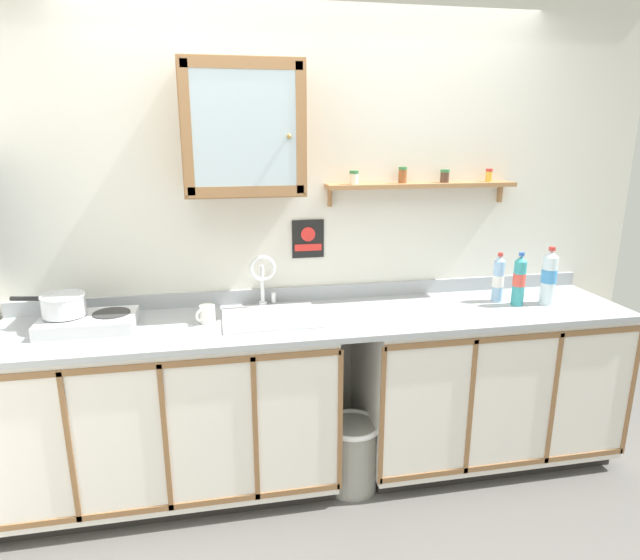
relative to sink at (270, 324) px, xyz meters
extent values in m
plane|color=#565451|center=(0.29, -0.42, -0.90)|extent=(6.33, 6.33, 0.00)
cube|color=silver|center=(0.29, 0.30, 0.44)|extent=(3.93, 0.05, 2.69)
cube|color=black|center=(-0.53, -0.01, -0.86)|extent=(1.62, 0.55, 0.08)
cube|color=silver|center=(-0.53, -0.04, -0.41)|extent=(1.65, 0.61, 0.83)
cube|color=brown|center=(-0.53, -0.35, -0.03)|extent=(1.65, 0.01, 0.03)
cube|color=brown|center=(-0.53, -0.35, -0.77)|extent=(1.65, 0.01, 0.03)
cube|color=brown|center=(-0.94, -0.35, -0.41)|extent=(0.02, 0.01, 0.76)
cube|color=brown|center=(-0.53, -0.35, -0.41)|extent=(0.02, 0.01, 0.76)
cube|color=brown|center=(-0.11, -0.35, -0.41)|extent=(0.02, 0.01, 0.76)
cube|color=brown|center=(0.30, -0.35, -0.41)|extent=(0.02, 0.01, 0.76)
cube|color=black|center=(1.22, -0.01, -0.86)|extent=(1.39, 0.55, 0.08)
cube|color=silver|center=(1.22, -0.04, -0.41)|extent=(1.42, 0.61, 0.83)
cube|color=brown|center=(1.22, -0.35, -0.03)|extent=(1.42, 0.01, 0.03)
cube|color=brown|center=(1.22, -0.35, -0.77)|extent=(1.42, 0.01, 0.03)
cube|color=brown|center=(0.51, -0.35, -0.41)|extent=(0.02, 0.01, 0.76)
cube|color=brown|center=(0.99, -0.35, -0.41)|extent=(0.02, 0.01, 0.76)
cube|color=brown|center=(1.46, -0.35, -0.41)|extent=(0.02, 0.01, 0.76)
cube|color=brown|center=(1.93, -0.35, -0.41)|extent=(0.02, 0.01, 0.76)
cube|color=#9EA3A8|center=(0.29, -0.04, 0.02)|extent=(3.29, 0.64, 0.03)
cube|color=#9EA3A8|center=(0.29, 0.26, 0.08)|extent=(3.29, 0.02, 0.08)
cube|color=silver|center=(0.00, -0.02, 0.04)|extent=(0.49, 0.39, 0.01)
cube|color=slate|center=(0.00, -0.02, -0.11)|extent=(0.41, 0.32, 0.01)
cube|color=slate|center=(0.00, 0.15, -0.04)|extent=(0.41, 0.01, 0.15)
cube|color=slate|center=(0.00, -0.18, -0.04)|extent=(0.41, 0.01, 0.15)
cylinder|color=#4C4C51|center=(0.00, -0.02, -0.11)|extent=(0.04, 0.04, 0.01)
cylinder|color=silver|center=(-0.02, 0.20, 0.05)|extent=(0.05, 0.05, 0.02)
cylinder|color=silver|center=(-0.02, 0.20, 0.16)|extent=(0.02, 0.02, 0.20)
torus|color=silver|center=(-0.02, 0.14, 0.26)|extent=(0.14, 0.02, 0.14)
cylinder|color=silver|center=(0.04, 0.20, 0.08)|extent=(0.02, 0.02, 0.05)
cube|color=silver|center=(-0.88, 0.00, 0.07)|extent=(0.44, 0.29, 0.06)
cylinder|color=#2D2D2D|center=(-0.99, 0.02, 0.10)|extent=(0.18, 0.18, 0.01)
cylinder|color=#2D2D2D|center=(-0.78, 0.02, 0.10)|extent=(0.18, 0.18, 0.01)
cylinder|color=black|center=(-0.99, -0.13, 0.07)|extent=(0.03, 0.02, 0.03)
cylinder|color=black|center=(-0.78, -0.13, 0.07)|extent=(0.03, 0.02, 0.03)
cylinder|color=silver|center=(-0.99, 0.02, 0.16)|extent=(0.20, 0.20, 0.10)
torus|color=silver|center=(-0.99, 0.02, 0.20)|extent=(0.21, 0.21, 0.01)
cylinder|color=black|center=(-1.16, 0.06, 0.19)|extent=(0.15, 0.05, 0.02)
cylinder|color=silver|center=(1.54, -0.06, 0.17)|extent=(0.08, 0.08, 0.27)
cone|color=silver|center=(1.54, -0.06, 0.32)|extent=(0.08, 0.08, 0.04)
cylinder|color=red|center=(1.54, -0.06, 0.35)|extent=(0.04, 0.04, 0.02)
cylinder|color=#3F8CCC|center=(1.54, -0.06, 0.20)|extent=(0.08, 0.08, 0.08)
cylinder|color=teal|center=(1.37, -0.06, 0.16)|extent=(0.07, 0.07, 0.25)
cone|color=teal|center=(1.37, -0.06, 0.30)|extent=(0.06, 0.06, 0.03)
cylinder|color=#2D59B2|center=(1.37, -0.06, 0.33)|extent=(0.03, 0.03, 0.02)
cylinder|color=#D84C3F|center=(1.37, -0.06, 0.18)|extent=(0.07, 0.07, 0.07)
cylinder|color=#8CB7E0|center=(1.29, 0.03, 0.15)|extent=(0.06, 0.06, 0.23)
cone|color=#8CB7E0|center=(1.29, 0.03, 0.28)|extent=(0.06, 0.06, 0.03)
cylinder|color=red|center=(1.29, 0.03, 0.31)|extent=(0.03, 0.03, 0.02)
cylinder|color=white|center=(1.29, 0.03, 0.15)|extent=(0.06, 0.06, 0.07)
cylinder|color=white|center=(-0.31, -0.02, 0.08)|extent=(0.08, 0.08, 0.09)
torus|color=white|center=(-0.35, -0.05, 0.09)|extent=(0.05, 0.05, 0.06)
cube|color=#996B42|center=(-0.10, 0.12, 0.97)|extent=(0.58, 0.30, 0.64)
cube|color=silver|center=(-0.10, -0.04, 0.97)|extent=(0.48, 0.01, 0.52)
cube|color=#996B42|center=(-0.36, -0.04, 0.97)|extent=(0.05, 0.01, 0.60)
cube|color=#996B42|center=(0.17, -0.04, 0.97)|extent=(0.05, 0.01, 0.60)
cube|color=#996B42|center=(-0.10, -0.04, 1.26)|extent=(0.55, 0.01, 0.05)
cube|color=#996B42|center=(-0.10, -0.04, 0.69)|extent=(0.55, 0.01, 0.05)
sphere|color=olive|center=(0.11, -0.05, 0.94)|extent=(0.02, 0.02, 0.02)
cube|color=#996B42|center=(0.88, 0.20, 0.68)|extent=(1.07, 0.14, 0.02)
cube|color=#996B42|center=(0.37, 0.26, 0.62)|extent=(0.02, 0.03, 0.10)
cube|color=#996B42|center=(1.38, 0.26, 0.62)|extent=(0.02, 0.03, 0.10)
cylinder|color=silver|center=(0.49, 0.19, 0.72)|extent=(0.05, 0.05, 0.06)
cylinder|color=#33723F|center=(0.49, 0.19, 0.76)|extent=(0.05, 0.05, 0.02)
cylinder|color=brown|center=(0.77, 0.21, 0.73)|extent=(0.04, 0.04, 0.07)
cylinder|color=#33723F|center=(0.77, 0.21, 0.77)|extent=(0.05, 0.05, 0.02)
cylinder|color=#4C3326|center=(1.01, 0.20, 0.72)|extent=(0.05, 0.05, 0.06)
cylinder|color=#33723F|center=(1.01, 0.20, 0.76)|extent=(0.05, 0.05, 0.02)
cylinder|color=gold|center=(1.28, 0.21, 0.72)|extent=(0.04, 0.04, 0.06)
cylinder|color=red|center=(1.28, 0.21, 0.76)|extent=(0.04, 0.04, 0.02)
cube|color=black|center=(0.25, 0.27, 0.39)|extent=(0.18, 0.01, 0.21)
cube|color=red|center=(0.25, 0.26, 0.34)|extent=(0.15, 0.00, 0.04)
cylinder|color=red|center=(0.25, 0.26, 0.42)|extent=(0.08, 0.00, 0.08)
cylinder|color=gray|center=(0.40, -0.18, -0.71)|extent=(0.28, 0.28, 0.37)
torus|color=white|center=(0.40, -0.18, -0.53)|extent=(0.31, 0.31, 0.03)
camera|label=1|loc=(-0.24, -2.61, 0.96)|focal=29.97mm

